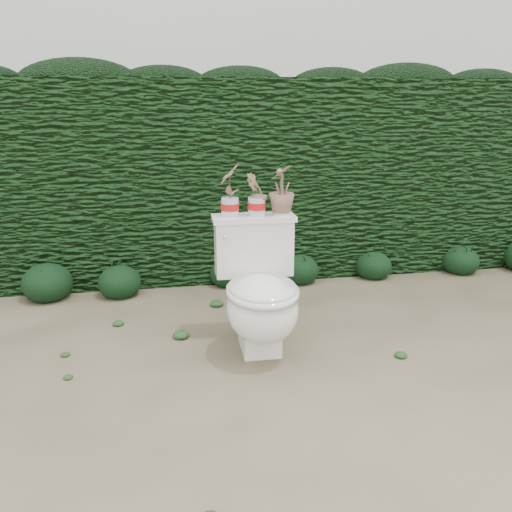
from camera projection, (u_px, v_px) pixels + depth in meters
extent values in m
plane|color=#817558|center=(294.00, 340.00, 3.39)|extent=(60.00, 60.00, 0.00)
cube|color=#184015|center=(252.00, 176.00, 4.67)|extent=(8.00, 1.00, 1.60)
cube|color=silver|center=(243.00, 60.00, 8.58)|extent=(8.00, 3.50, 4.00)
cube|color=white|center=(259.00, 334.00, 3.24)|extent=(0.22, 0.30, 0.20)
ellipsoid|color=white|center=(262.00, 309.00, 3.09)|extent=(0.42, 0.52, 0.39)
cube|color=white|center=(254.00, 247.00, 3.31)|extent=(0.47, 0.18, 0.34)
cube|color=white|center=(254.00, 218.00, 3.26)|extent=(0.50, 0.20, 0.03)
cylinder|color=silver|center=(225.00, 236.00, 3.17)|extent=(0.02, 0.06, 0.02)
sphere|color=silver|center=(225.00, 237.00, 3.14)|extent=(0.03, 0.03, 0.03)
imported|color=#307524|center=(230.00, 192.00, 3.19)|extent=(0.13, 0.17, 0.30)
imported|color=#307524|center=(257.00, 196.00, 3.23)|extent=(0.16, 0.14, 0.24)
imported|color=#307524|center=(282.00, 191.00, 3.24)|extent=(0.20, 0.20, 0.28)
ellipsoid|color=black|center=(47.00, 279.00, 4.04)|extent=(0.37, 0.37, 0.30)
ellipsoid|color=black|center=(119.00, 279.00, 4.11)|extent=(0.33, 0.33, 0.26)
ellipsoid|color=black|center=(228.00, 270.00, 4.35)|extent=(0.30, 0.30, 0.24)
ellipsoid|color=black|center=(299.00, 267.00, 4.42)|extent=(0.32, 0.32, 0.25)
ellipsoid|color=black|center=(373.00, 263.00, 4.54)|extent=(0.31, 0.31, 0.24)
ellipsoid|color=black|center=(461.00, 258.00, 4.66)|extent=(0.31, 0.31, 0.25)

